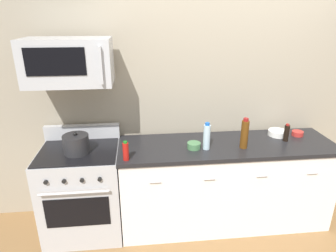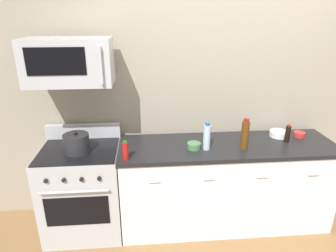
{
  "view_description": "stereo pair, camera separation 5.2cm",
  "coord_description": "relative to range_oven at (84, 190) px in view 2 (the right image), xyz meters",
  "views": [
    {
      "loc": [
        -0.87,
        -2.59,
        2.15
      ],
      "look_at": [
        -0.61,
        -0.05,
        1.16
      ],
      "focal_mm": 31.3,
      "sensor_mm": 36.0,
      "label": 1
    },
    {
      "loc": [
        -0.82,
        -2.6,
        2.15
      ],
      "look_at": [
        -0.61,
        -0.05,
        1.16
      ],
      "focal_mm": 31.3,
      "sensor_mm": 36.0,
      "label": 2
    }
  ],
  "objects": [
    {
      "name": "ground_plane",
      "position": [
        1.46,
        -0.0,
        -0.47
      ],
      "size": [
        6.32,
        6.32,
        0.0
      ],
      "primitive_type": "plane",
      "color": "olive"
    },
    {
      "name": "back_wall",
      "position": [
        1.46,
        0.41,
        0.88
      ],
      "size": [
        5.27,
        0.1,
        2.7
      ],
      "primitive_type": "cube",
      "color": "#9E937F",
      "rests_on": "ground_plane"
    },
    {
      "name": "counter_unit",
      "position": [
        1.46,
        -0.0,
        -0.01
      ],
      "size": [
        2.18,
        0.66,
        0.92
      ],
      "color": "white",
      "rests_on": "ground_plane"
    },
    {
      "name": "range_oven",
      "position": [
        0.0,
        0.0,
        0.0
      ],
      "size": [
        0.76,
        0.69,
        1.07
      ],
      "color": "#B7BABF",
      "rests_on": "ground_plane"
    },
    {
      "name": "microwave",
      "position": [
        0.0,
        0.04,
        1.28
      ],
      "size": [
        0.74,
        0.44,
        0.4
      ],
      "color": "#B7BABF"
    },
    {
      "name": "bottle_water_clear",
      "position": [
        1.22,
        -0.09,
        0.58
      ],
      "size": [
        0.07,
        0.07,
        0.27
      ],
      "color": "silver",
      "rests_on": "countertop_slab"
    },
    {
      "name": "bottle_soy_sauce_dark",
      "position": [
        2.08,
        0.01,
        0.54
      ],
      "size": [
        0.05,
        0.05,
        0.19
      ],
      "color": "black",
      "rests_on": "countertop_slab"
    },
    {
      "name": "bottle_wine_amber",
      "position": [
        1.59,
        -0.1,
        0.6
      ],
      "size": [
        0.07,
        0.07,
        0.3
      ],
      "color": "#59330F",
      "rests_on": "countertop_slab"
    },
    {
      "name": "bottle_hot_sauce_red",
      "position": [
        0.46,
        -0.24,
        0.54
      ],
      "size": [
        0.05,
        0.05,
        0.18
      ],
      "color": "#B21914",
      "rests_on": "countertop_slab"
    },
    {
      "name": "bowl_red_small",
      "position": [
        2.27,
        0.13,
        0.48
      ],
      "size": [
        0.12,
        0.12,
        0.05
      ],
      "color": "#B72D28",
      "rests_on": "countertop_slab"
    },
    {
      "name": "bowl_white_ceramic",
      "position": [
        2.06,
        0.15,
        0.48
      ],
      "size": [
        0.2,
        0.2,
        0.06
      ],
      "color": "white",
      "rests_on": "countertop_slab"
    },
    {
      "name": "bowl_green_glaze",
      "position": [
        1.11,
        -0.07,
        0.48
      ],
      "size": [
        0.13,
        0.13,
        0.06
      ],
      "color": "#477A4C",
      "rests_on": "countertop_slab"
    },
    {
      "name": "stockpot",
      "position": [
        0.0,
        -0.05,
        0.54
      ],
      "size": [
        0.24,
        0.24,
        0.21
      ],
      "color": "#262628",
      "rests_on": "range_oven"
    }
  ]
}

